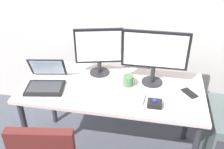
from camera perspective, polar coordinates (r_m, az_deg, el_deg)
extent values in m
plane|color=#474B55|center=(2.71, 0.00, -16.06)|extent=(8.00, 8.00, 0.00)
cube|color=beige|center=(2.22, 0.00, -2.97)|extent=(1.54, 0.71, 0.03)
cylinder|color=#2D2D33|center=(2.46, -18.22, -12.27)|extent=(0.05, 0.05, 0.73)
cylinder|color=#2D2D33|center=(2.85, -13.04, -4.42)|extent=(0.05, 0.05, 0.73)
cylinder|color=#2D2D33|center=(2.68, 16.40, -7.63)|extent=(0.05, 0.05, 0.73)
cylinder|color=#262628|center=(2.29, 8.74, -1.59)|extent=(0.18, 0.18, 0.01)
cylinder|color=#262628|center=(2.25, 8.90, 0.03)|extent=(0.04, 0.04, 0.14)
cube|color=black|center=(2.14, 9.40, 5.32)|extent=(0.55, 0.03, 0.32)
cube|color=white|center=(2.12, 9.39, 5.16)|extent=(0.50, 0.01, 0.28)
cylinder|color=#262628|center=(2.40, -2.74, 0.51)|extent=(0.18, 0.18, 0.01)
cylinder|color=#262628|center=(2.37, -2.77, 1.68)|extent=(0.04, 0.04, 0.10)
cube|color=black|center=(2.28, -2.90, 6.26)|extent=(0.41, 0.13, 0.32)
cube|color=white|center=(2.26, -2.90, 6.11)|extent=(0.38, 0.10, 0.28)
cube|color=silver|center=(2.09, 1.51, -4.55)|extent=(0.42, 0.17, 0.02)
cube|color=white|center=(2.08, 1.52, -4.24)|extent=(0.39, 0.15, 0.01)
cube|color=black|center=(2.25, -14.46, -2.87)|extent=(0.34, 0.27, 0.02)
cube|color=#38383D|center=(2.24, -14.50, -2.61)|extent=(0.30, 0.21, 0.00)
cube|color=black|center=(2.32, -13.92, 1.56)|extent=(0.32, 0.16, 0.20)
cube|color=silver|center=(2.31, -13.95, 1.49)|extent=(0.28, 0.13, 0.18)
cube|color=black|center=(2.01, 9.31, -6.30)|extent=(0.11, 0.09, 0.04)
sphere|color=navy|center=(2.00, 9.37, -5.71)|extent=(0.04, 0.04, 0.04)
cylinder|color=#4F784E|center=(2.21, 3.56, -1.33)|extent=(0.09, 0.09, 0.09)
torus|color=#478549|center=(2.20, 4.80, -1.41)|extent=(0.01, 0.06, 0.06)
cube|color=black|center=(2.22, 16.60, -3.90)|extent=(0.14, 0.15, 0.01)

